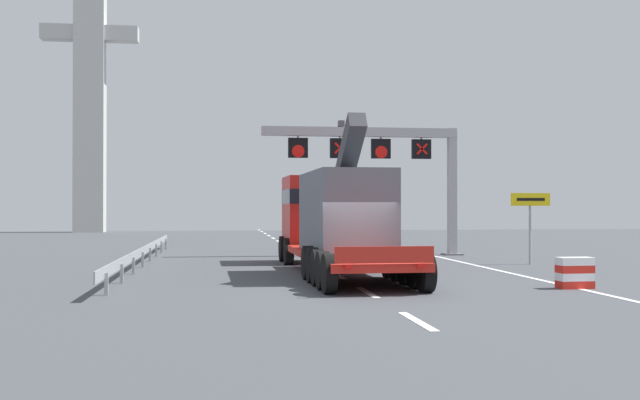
% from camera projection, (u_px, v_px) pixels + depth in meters
% --- Properties ---
extents(ground, '(112.00, 112.00, 0.00)m').
position_uv_depth(ground, '(363.00, 290.00, 21.40)').
color(ground, '#424449').
extents(lane_markings, '(0.20, 65.97, 0.01)m').
position_uv_depth(lane_markings, '(285.00, 245.00, 46.86)').
color(lane_markings, silver).
rests_on(lane_markings, ground).
extents(edge_line_right, '(0.20, 63.00, 0.01)m').
position_uv_depth(edge_line_right, '(448.00, 259.00, 34.11)').
color(edge_line_right, silver).
rests_on(edge_line_right, ground).
extents(overhead_lane_gantry, '(9.87, 0.90, 6.55)m').
position_uv_depth(overhead_lane_gantry, '(386.00, 154.00, 36.76)').
color(overhead_lane_gantry, '#9EA0A5').
rests_on(overhead_lane_gantry, ground).
extents(heavy_haul_truck_red, '(3.24, 14.10, 5.30)m').
position_uv_depth(heavy_haul_truck_red, '(332.00, 217.00, 27.82)').
color(heavy_haul_truck_red, red).
rests_on(heavy_haul_truck_red, ground).
extents(exit_sign_yellow, '(1.67, 0.15, 2.94)m').
position_uv_depth(exit_sign_yellow, '(530.00, 210.00, 30.94)').
color(exit_sign_yellow, '#9EA0A5').
rests_on(exit_sign_yellow, ground).
extents(crash_barrier_striped, '(1.02, 0.54, 0.90)m').
position_uv_depth(crash_barrier_striped, '(575.00, 273.00, 21.76)').
color(crash_barrier_striped, red).
rests_on(crash_barrier_striped, ground).
extents(guardrail_left, '(0.13, 25.33, 0.76)m').
position_uv_depth(guardrail_left, '(145.00, 251.00, 31.04)').
color(guardrail_left, '#999EA3').
rests_on(guardrail_left, ground).
extents(bridge_pylon_distant, '(9.00, 2.00, 30.52)m').
position_uv_depth(bridge_pylon_distant, '(90.00, 68.00, 71.65)').
color(bridge_pylon_distant, '#B7B7B2').
rests_on(bridge_pylon_distant, ground).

